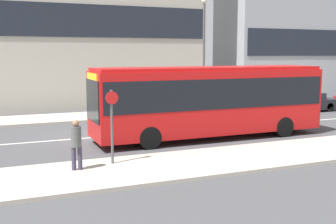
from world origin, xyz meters
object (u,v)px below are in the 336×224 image
Objects in this scene: bus_stop_sign at (112,121)px; street_lamp at (204,44)px; pedestrian_near_stop at (76,142)px; city_bus at (209,97)px; parked_car_0 at (305,103)px.

bus_stop_sign is 14.40m from street_lamp.
pedestrian_near_stop is at bearing -165.49° from bus_stop_sign.
pedestrian_near_stop is at bearing -147.68° from city_bus.
parked_car_0 is 2.78× the size of pedestrian_near_stop.
street_lamp is at bearing 49.68° from bus_stop_sign.
parked_car_0 is (10.33, 5.47, -1.31)m from city_bus.
pedestrian_near_stop reaches higher than parked_car_0.
parked_car_0 is at bearing -141.67° from pedestrian_near_stop.
parked_car_0 is at bearing -16.61° from street_lamp.
street_lamp reaches higher than bus_stop_sign.
street_lamp is at bearing 163.39° from parked_car_0.
bus_stop_sign is (-15.88, -8.73, 1.04)m from parked_car_0.
bus_stop_sign is 0.35× the size of street_lamp.
city_bus is 1.50× the size of street_lamp.
parked_car_0 is 0.63× the size of street_lamp.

